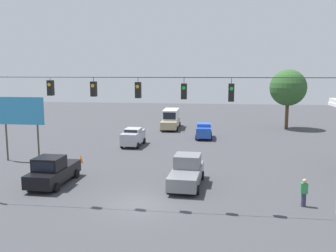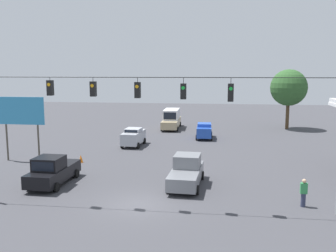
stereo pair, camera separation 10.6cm
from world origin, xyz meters
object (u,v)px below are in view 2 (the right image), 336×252
at_px(roadside_billboard, 21,115).
at_px(tree_horizon_left, 289,88).
at_px(traffic_cone_nearest, 43,181).
at_px(sedan_blue_oncoming_deep, 204,130).
at_px(traffic_cone_third, 81,159).
at_px(pedestrian, 304,193).
at_px(overhead_signal_span, 139,116).
at_px(sedan_silver_withflow_far, 133,137).
at_px(box_truck_tan_withflow_deep, 171,119).
at_px(pickup_truck_black_parked_shoulder, 53,171).
at_px(pickup_truck_grey_crossing_near, 186,172).
at_px(traffic_cone_second, 65,169).

bearing_deg(roadside_billboard, tree_horizon_left, -140.12).
height_order(traffic_cone_nearest, roadside_billboard, roadside_billboard).
relative_size(sedan_blue_oncoming_deep, traffic_cone_third, 6.02).
height_order(sedan_blue_oncoming_deep, pedestrian, sedan_blue_oncoming_deep).
height_order(overhead_signal_span, sedan_silver_withflow_far, overhead_signal_span).
bearing_deg(box_truck_tan_withflow_deep, tree_horizon_left, -173.33).
height_order(overhead_signal_span, traffic_cone_third, overhead_signal_span).
distance_m(traffic_cone_nearest, traffic_cone_third, 6.89).
bearing_deg(sedan_silver_withflow_far, pickup_truck_black_parked_shoulder, 79.57).
distance_m(pickup_truck_grey_crossing_near, traffic_cone_nearest, 10.13).
relative_size(pickup_truck_black_parked_shoulder, box_truck_tan_withflow_deep, 0.75).
height_order(box_truck_tan_withflow_deep, traffic_cone_nearest, box_truck_tan_withflow_deep).
relative_size(sedan_silver_withflow_far, sedan_blue_oncoming_deep, 1.03).
bearing_deg(pickup_truck_black_parked_shoulder, traffic_cone_third, -87.00).
relative_size(overhead_signal_span, roadside_billboard, 4.01).
xyz_separation_m(pickup_truck_black_parked_shoulder, sedan_silver_withflow_far, (-2.63, -14.30, 0.02)).
bearing_deg(box_truck_tan_withflow_deep, pickup_truck_black_parked_shoulder, 79.09).
bearing_deg(pickup_truck_grey_crossing_near, traffic_cone_nearest, 8.66).
relative_size(sedan_silver_withflow_far, traffic_cone_nearest, 6.19).
distance_m(sedan_blue_oncoming_deep, roadside_billboard, 20.94).
bearing_deg(box_truck_tan_withflow_deep, overhead_signal_span, 93.44).
distance_m(pickup_truck_grey_crossing_near, roadside_billboard, 16.38).
distance_m(pickup_truck_black_parked_shoulder, box_truck_tan_withflow_deep, 27.45).
relative_size(traffic_cone_nearest, tree_horizon_left, 0.08).
bearing_deg(traffic_cone_second, overhead_signal_span, 139.62).
relative_size(overhead_signal_span, tree_horizon_left, 2.80).
relative_size(sedan_silver_withflow_far, pedestrian, 2.50).
bearing_deg(roadside_billboard, traffic_cone_third, -179.27).
bearing_deg(pedestrian, tree_horizon_left, -98.20).
relative_size(sedan_silver_withflow_far, traffic_cone_third, 6.19).
xyz_separation_m(sedan_silver_withflow_far, pedestrian, (-14.13, 16.54, -0.14)).
height_order(box_truck_tan_withflow_deep, sedan_silver_withflow_far, box_truck_tan_withflow_deep).
bearing_deg(traffic_cone_nearest, overhead_signal_span, 159.87).
xyz_separation_m(overhead_signal_span, roadside_billboard, (12.69, -9.58, -1.25)).
relative_size(overhead_signal_span, sedan_blue_oncoming_deep, 5.56).
bearing_deg(roadside_billboard, pickup_truck_grey_crossing_near, 160.72).
bearing_deg(overhead_signal_span, traffic_cone_second, -40.38).
height_order(overhead_signal_span, traffic_cone_second, overhead_signal_span).
bearing_deg(traffic_cone_second, traffic_cone_third, -89.90).
relative_size(sedan_blue_oncoming_deep, traffic_cone_second, 6.02).
xyz_separation_m(sedan_silver_withflow_far, sedan_blue_oncoming_deep, (-7.41, -5.47, -0.04)).
xyz_separation_m(pickup_truck_grey_crossing_near, traffic_cone_nearest, (9.99, 1.52, -0.63)).
xyz_separation_m(traffic_cone_nearest, traffic_cone_third, (-0.18, -6.89, 0.00)).
distance_m(box_truck_tan_withflow_deep, sedan_silver_withflow_far, 12.91).
xyz_separation_m(box_truck_tan_withflow_deep, pedestrian, (-11.57, 29.19, -0.47)).
distance_m(pickup_truck_black_parked_shoulder, pedestrian, 16.91).
height_order(box_truck_tan_withflow_deep, pedestrian, box_truck_tan_withflow_deep).
xyz_separation_m(pedestrian, tree_horizon_left, (-4.48, -31.07, 4.84)).
xyz_separation_m(box_truck_tan_withflow_deep, roadside_billboard, (10.87, 20.62, 2.87)).
distance_m(sedan_silver_withflow_far, sedan_blue_oncoming_deep, 9.21).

